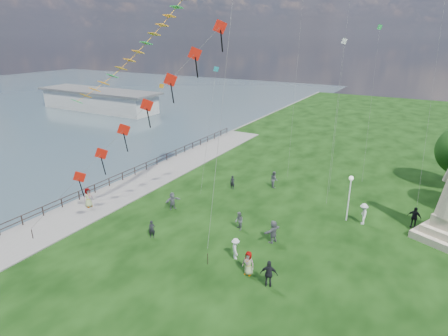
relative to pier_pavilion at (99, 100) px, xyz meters
The scene contains 17 objects.
waterfront 49.44m from the pier_pavilion, 41.92° to the right, with size 200.00×200.00×1.51m.
pier_pavilion is the anchor object (origin of this frame).
lamppost 65.56m from the pier_pavilion, 24.57° to the right, with size 0.39×0.39×4.19m.
person_0 60.17m from the pier_pavilion, 39.20° to the right, with size 0.54×0.36×1.49m, color black.
person_1 61.92m from the pier_pavilion, 32.66° to the right, with size 0.78×0.48×1.60m, color #595960.
person_2 65.55m from the pier_pavilion, 34.73° to the right, with size 1.05×0.54×1.62m, color silver.
person_3 69.36m from the pier_pavilion, 34.36° to the right, with size 1.11×0.57×1.90m, color black.
person_4 67.64m from the pier_pavilion, 34.83° to the right, with size 0.85×0.52×1.74m, color #595960.
person_5 55.69m from the pier_pavilion, 36.31° to the right, with size 1.54×0.67×1.66m, color #595960.
person_6 54.09m from the pier_pavilion, 28.65° to the right, with size 0.54×0.35×1.48m, color black.
person_7 56.17m from the pier_pavilion, 24.51° to the right, with size 0.87×0.53×1.78m, color #595960.
person_8 66.77m from the pier_pavilion, 24.08° to the right, with size 1.23×0.63×1.90m, color silver.
person_9 69.73m from the pier_pavilion, 21.64° to the right, with size 1.09×0.56×1.86m, color black.
person_10 52.65m from the pier_pavilion, 44.11° to the right, with size 0.91×0.56×1.86m, color #595960.
person_11 64.92m from the pier_pavilion, 31.45° to the right, with size 1.73×0.75×1.86m, color #595960.
red_kite_train 59.99m from the pier_pavilion, 38.99° to the right, with size 12.65×9.35×16.52m.
small_kites 57.63m from the pier_pavilion, 19.56° to the right, with size 28.66×16.81×27.49m.
Camera 1 is at (12.77, -16.31, 15.54)m, focal length 30.00 mm.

